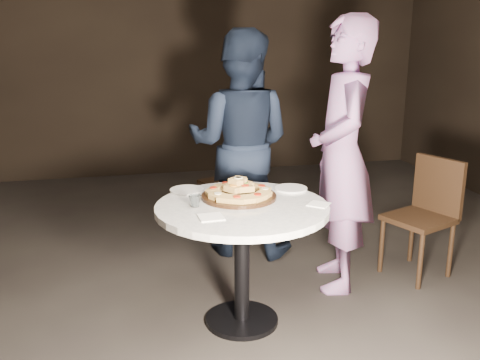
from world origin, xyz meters
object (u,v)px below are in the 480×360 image
at_px(table, 242,228).
at_px(chair_right, 427,208).
at_px(chair_far, 231,178).
at_px(water_glass, 195,201).
at_px(focaccia_pile, 239,190).
at_px(diner_navy, 240,144).
at_px(serving_board, 239,196).
at_px(diner_teal, 342,156).

distance_m(table, chair_right, 1.48).
bearing_deg(chair_far, water_glass, 48.11).
bearing_deg(chair_right, focaccia_pile, -101.10).
relative_size(chair_far, diner_navy, 0.46).
relative_size(table, serving_board, 2.69).
xyz_separation_m(chair_right, diner_teal, (-0.67, -0.03, 0.41)).
bearing_deg(serving_board, diner_teal, 17.98).
relative_size(focaccia_pile, water_glass, 5.54).
bearing_deg(water_glass, focaccia_pile, 21.37).
xyz_separation_m(serving_board, chair_far, (0.26, 1.45, -0.29)).
distance_m(water_glass, diner_navy, 1.18).
bearing_deg(chair_far, chair_right, 111.10).
relative_size(focaccia_pile, diner_navy, 0.23).
distance_m(table, diner_teal, 0.88).
relative_size(serving_board, focaccia_pile, 1.11).
distance_m(table, focaccia_pile, 0.23).
xyz_separation_m(chair_far, chair_right, (1.15, -1.18, 0.02)).
relative_size(chair_far, diner_teal, 0.44).
distance_m(focaccia_pile, diner_teal, 0.78).
distance_m(table, serving_board, 0.19).
height_order(serving_board, chair_right, chair_right).
height_order(water_glass, diner_teal, diner_teal).
relative_size(chair_right, diner_navy, 0.49).
height_order(serving_board, diner_navy, diner_navy).
distance_m(serving_board, diner_teal, 0.79).
relative_size(table, diner_navy, 0.69).
bearing_deg(diner_teal, focaccia_pile, -59.64).
xyz_separation_m(serving_board, chair_right, (1.41, 0.27, -0.26)).
bearing_deg(diner_navy, chair_right, 174.60).
height_order(focaccia_pile, diner_navy, diner_navy).
height_order(focaccia_pile, water_glass, focaccia_pile).
bearing_deg(chair_right, serving_board, -100.98).
xyz_separation_m(chair_far, diner_navy, (-0.03, -0.49, 0.40)).
bearing_deg(chair_far, serving_board, 56.82).
relative_size(water_glass, diner_teal, 0.04).
bearing_deg(water_glass, serving_board, 20.89).
distance_m(chair_far, chair_right, 1.65).
height_order(focaccia_pile, chair_far, focaccia_pile).
distance_m(focaccia_pile, chair_far, 1.51).
distance_m(water_glass, diner_teal, 1.07).
xyz_separation_m(table, focaccia_pile, (0.01, 0.13, 0.18)).
height_order(focaccia_pile, diner_teal, diner_teal).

